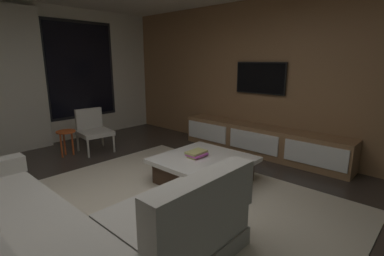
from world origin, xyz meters
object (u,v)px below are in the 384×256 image
coffee_table (204,170)px  media_console (262,141)px  side_stool (66,136)px  mounted_tv (260,78)px  sectional_couch (58,233)px  accent_chair_near_window (93,128)px  book_stack_on_coffee_table (197,154)px

coffee_table → media_console: media_console is taller
coffee_table → side_stool: bearing=107.1°
side_stool → mounted_tv: (2.55, -2.31, 0.98)m
coffee_table → mounted_tv: 2.14m
media_console → mounted_tv: size_ratio=3.23×
coffee_table → side_stool: (-0.77, 2.51, 0.19)m
sectional_couch → coffee_table: bearing=5.0°
side_stool → media_console: media_console is taller
media_console → sectional_couch: bearing=-177.2°
coffee_table → media_console: 1.60m
accent_chair_near_window → media_console: 3.10m
book_stack_on_coffee_table → sectional_couch: bearing=-171.9°
side_stool → mounted_tv: size_ratio=0.48×
sectional_couch → side_stool: (1.28, 2.69, 0.08)m
media_console → coffee_table: bearing=-180.0°
side_stool → media_console: size_ratio=0.15×
accent_chair_near_window → side_stool: size_ratio=1.70×
side_stool → accent_chair_near_window: bearing=-6.5°
book_stack_on_coffee_table → media_console: bearing=-3.8°
coffee_table → accent_chair_near_window: accent_chair_near_window is taller
coffee_table → side_stool: side_stool is taller
sectional_couch → mounted_tv: bearing=5.6°
sectional_couch → book_stack_on_coffee_table: 2.04m
mounted_tv → side_stool: bearing=137.8°
media_console → mounted_tv: mounted_tv is taller
sectional_couch → mounted_tv: size_ratio=2.60×
side_stool → media_console: 3.45m
coffee_table → media_console: bearing=0.0°
accent_chair_near_window → mounted_tv: mounted_tv is taller
coffee_table → mounted_tv: (1.78, 0.20, 1.16)m
book_stack_on_coffee_table → accent_chair_near_window: (-0.26, 2.35, 0.03)m
sectional_couch → book_stack_on_coffee_table: (2.02, 0.29, 0.11)m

